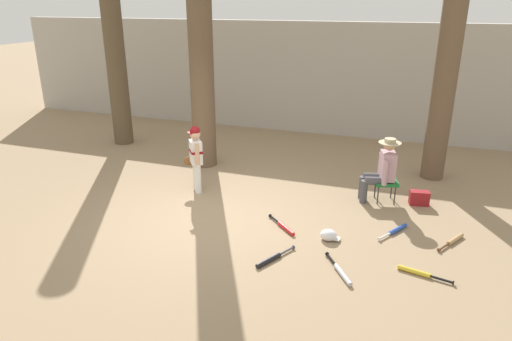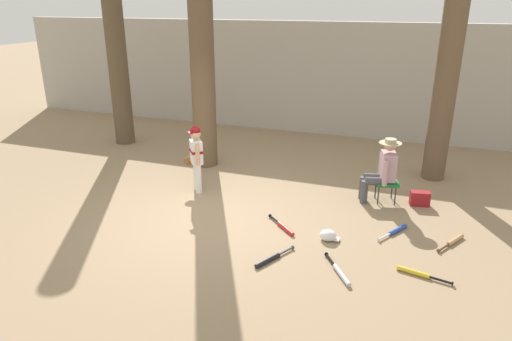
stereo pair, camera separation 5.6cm
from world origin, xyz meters
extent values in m
plane|color=#937A5B|center=(0.00, 0.00, 0.00)|extent=(60.00, 60.00, 0.00)
cube|color=#ADA89E|center=(0.00, 6.08, 1.49)|extent=(18.00, 0.36, 2.98)
cylinder|color=brown|center=(-1.29, 2.52, 2.94)|extent=(0.52, 0.52, 5.89)
cone|color=brown|center=(-1.29, 2.52, 0.00)|extent=(0.68, 0.68, 0.31)
cylinder|color=brown|center=(3.53, 3.40, 2.90)|extent=(0.46, 0.46, 5.80)
cone|color=brown|center=(3.53, 3.40, 0.00)|extent=(0.77, 0.77, 0.27)
cylinder|color=white|center=(-0.70, 0.99, 0.29)|extent=(0.12, 0.12, 0.58)
cylinder|color=white|center=(-0.81, 1.13, 0.29)|extent=(0.12, 0.12, 0.58)
cube|color=white|center=(-0.75, 1.06, 0.80)|extent=(0.34, 0.36, 0.44)
cube|color=maroon|center=(-0.75, 1.06, 0.82)|extent=(0.35, 0.37, 0.05)
sphere|color=tan|center=(-0.75, 1.06, 1.15)|extent=(0.20, 0.20, 0.20)
sphere|color=maroon|center=(-0.75, 1.06, 1.21)|extent=(0.19, 0.19, 0.19)
cube|color=maroon|center=(-0.82, 1.00, 1.19)|extent=(0.16, 0.17, 0.02)
cylinder|color=tan|center=(-0.62, 0.86, 0.84)|extent=(0.11, 0.11, 0.42)
cylinder|color=tan|center=(-0.91, 1.20, 0.72)|extent=(0.11, 0.11, 0.40)
ellipsoid|color=brown|center=(-0.97, 1.18, 0.56)|extent=(0.25, 0.23, 0.18)
cube|color=#196B2D|center=(2.71, 1.81, 0.38)|extent=(0.49, 0.49, 0.06)
cylinder|color=#333338|center=(2.60, 1.62, 0.19)|extent=(0.02, 0.02, 0.38)
cylinder|color=#333338|center=(2.52, 1.91, 0.19)|extent=(0.02, 0.02, 0.38)
cylinder|color=#333338|center=(2.89, 1.70, 0.19)|extent=(0.02, 0.02, 0.38)
cylinder|color=#333338|center=(2.81, 1.99, 0.19)|extent=(0.02, 0.02, 0.38)
cylinder|color=#47474C|center=(2.35, 1.60, 0.21)|extent=(0.13, 0.13, 0.43)
cylinder|color=#47474C|center=(2.29, 1.80, 0.21)|extent=(0.13, 0.13, 0.43)
cylinder|color=#47474C|center=(2.54, 1.66, 0.43)|extent=(0.43, 0.25, 0.15)
cylinder|color=#47474C|center=(2.49, 1.85, 0.43)|extent=(0.43, 0.25, 0.15)
cube|color=#B28C99|center=(2.71, 1.81, 0.69)|extent=(0.33, 0.41, 0.52)
cylinder|color=#B28C99|center=(2.69, 1.57, 0.63)|extent=(0.11, 0.11, 0.46)
cylinder|color=#B28C99|center=(2.57, 2.00, 0.63)|extent=(0.11, 0.11, 0.46)
sphere|color=tan|center=(2.71, 1.81, 1.09)|extent=(0.22, 0.22, 0.22)
cylinder|color=tan|center=(2.71, 1.81, 1.12)|extent=(0.40, 0.40, 0.02)
cylinder|color=tan|center=(2.71, 1.81, 1.16)|extent=(0.20, 0.20, 0.09)
cube|color=maroon|center=(3.31, 1.85, 0.13)|extent=(0.37, 0.24, 0.26)
cylinder|color=brown|center=(-4.02, 3.36, 2.32)|extent=(0.48, 0.48, 4.64)
cone|color=brown|center=(-4.02, 3.36, 0.00)|extent=(0.74, 0.74, 0.29)
cylinder|color=yellow|center=(3.31, -0.54, 0.03)|extent=(0.44, 0.16, 0.07)
cylinder|color=black|center=(3.66, -0.62, 0.03)|extent=(0.29, 0.09, 0.03)
cylinder|color=black|center=(3.80, -0.65, 0.03)|extent=(0.03, 0.06, 0.06)
cylinder|color=#B7BCC6|center=(2.41, -0.95, 0.03)|extent=(0.32, 0.43, 0.07)
cylinder|color=black|center=(2.19, -0.62, 0.03)|extent=(0.20, 0.28, 0.03)
cylinder|color=black|center=(2.10, -0.48, 0.03)|extent=(0.06, 0.04, 0.06)
cylinder|color=tan|center=(3.88, 0.61, 0.03)|extent=(0.27, 0.41, 0.07)
cylinder|color=brown|center=(3.70, 0.30, 0.03)|extent=(0.17, 0.26, 0.03)
cylinder|color=brown|center=(3.63, 0.18, 0.03)|extent=(0.06, 0.04, 0.06)
cylinder|color=#2347AD|center=(3.02, 0.66, 0.03)|extent=(0.27, 0.41, 0.07)
cylinder|color=silver|center=(2.84, 0.34, 0.03)|extent=(0.17, 0.27, 0.03)
cylinder|color=silver|center=(2.77, 0.22, 0.03)|extent=(0.06, 0.04, 0.06)
cylinder|color=black|center=(1.36, -0.94, 0.03)|extent=(0.26, 0.44, 0.07)
cylinder|color=#4C4C51|center=(1.52, -0.60, 0.03)|extent=(0.16, 0.29, 0.03)
cylinder|color=#4C4C51|center=(1.59, -0.46, 0.03)|extent=(0.06, 0.04, 0.06)
cylinder|color=red|center=(1.32, 0.08, 0.03)|extent=(0.38, 0.36, 0.07)
cylinder|color=black|center=(1.04, 0.33, 0.03)|extent=(0.24, 0.23, 0.03)
cylinder|color=black|center=(0.93, 0.44, 0.03)|extent=(0.05, 0.05, 0.06)
ellipsoid|color=silver|center=(2.02, 0.01, 0.08)|extent=(0.26, 0.24, 0.18)
cube|color=silver|center=(2.15, 0.01, 0.04)|extent=(0.11, 0.13, 0.02)
camera|label=1|loc=(3.09, -6.32, 3.50)|focal=32.27mm
camera|label=2|loc=(3.15, -6.30, 3.50)|focal=32.27mm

